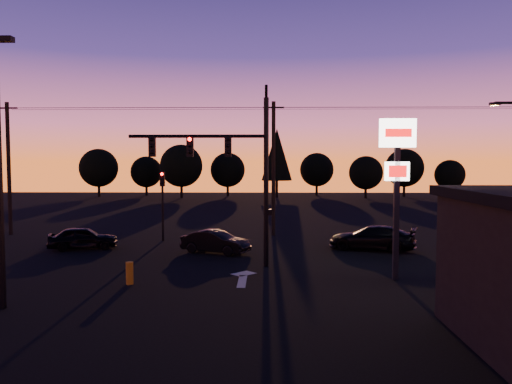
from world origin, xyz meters
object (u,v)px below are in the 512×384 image
car_right (372,238)px  traffic_signal_mast (232,163)px  secondary_signal (162,196)px  car_mid (215,242)px  car_left (83,238)px  pylon_sign (397,164)px  bollard (130,273)px

car_right → traffic_signal_mast: bearing=-39.6°
car_right → secondary_signal: bearing=-83.7°
traffic_signal_mast → secondary_signal: traffic_signal_mast is taller
car_mid → car_right: size_ratio=0.79×
secondary_signal → car_left: bearing=-142.5°
car_left → car_mid: size_ratio=1.00×
secondary_signal → car_right: bearing=-13.5°
traffic_signal_mast → pylon_sign: bearing=-19.4°
car_left → car_right: 16.45m
pylon_sign → bollard: 11.99m
pylon_sign → car_right: bearing=85.9°
car_right → bollard: bearing=-35.4°
traffic_signal_mast → car_mid: bearing=109.0°
bollard → car_right: 14.10m
bollard → car_left: car_left is taller
traffic_signal_mast → pylon_sign: size_ratio=1.26×
bollard → car_mid: car_mid is taller
traffic_signal_mast → bollard: size_ratio=9.40×
traffic_signal_mast → car_mid: 5.61m
car_mid → car_right: (8.77, 1.10, 0.07)m
pylon_sign → car_mid: size_ratio=1.80×
car_left → car_right: car_right is taller
secondary_signal → pylon_sign: pylon_sign is taller
pylon_sign → traffic_signal_mast: bearing=160.6°
secondary_signal → car_left: (-3.95, -3.04, -2.21)m
pylon_sign → car_left: (-15.95, 6.95, -4.27)m
bollard → car_right: car_right is taller
car_left → car_mid: car_left is taller
secondary_signal → bollard: size_ratio=4.76×
traffic_signal_mast → car_right: 9.79m
traffic_signal_mast → car_left: bearing=153.3°
pylon_sign → car_left: pylon_sign is taller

